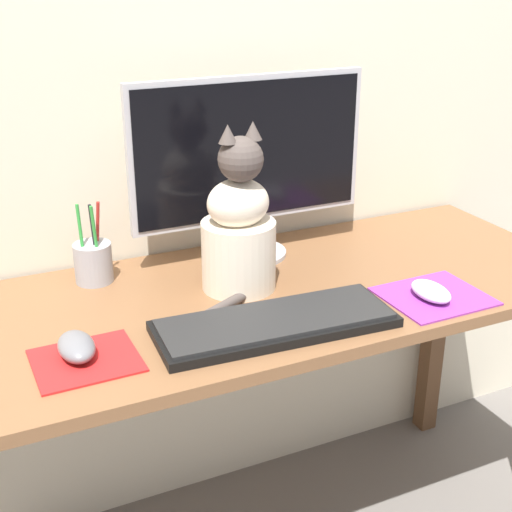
{
  "coord_description": "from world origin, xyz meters",
  "views": [
    {
      "loc": [
        -0.56,
        -1.2,
        1.34
      ],
      "look_at": [
        -0.02,
        -0.06,
        0.81
      ],
      "focal_mm": 50.0,
      "sensor_mm": 36.0,
      "label": 1
    }
  ],
  "objects_px": {
    "computer_mouse_left": "(76,347)",
    "pen_cup": "(93,261)",
    "keyboard": "(275,323)",
    "cat": "(239,229)",
    "computer_mouse_right": "(431,291)",
    "monitor": "(249,159)"
  },
  "relations": [
    {
      "from": "computer_mouse_left",
      "to": "pen_cup",
      "type": "distance_m",
      "value": 0.32
    },
    {
      "from": "keyboard",
      "to": "computer_mouse_left",
      "type": "xyz_separation_m",
      "value": [
        -0.36,
        0.05,
        0.01
      ]
    },
    {
      "from": "cat",
      "to": "pen_cup",
      "type": "bearing_deg",
      "value": 142.15
    },
    {
      "from": "keyboard",
      "to": "cat",
      "type": "bearing_deg",
      "value": 90.15
    },
    {
      "from": "computer_mouse_left",
      "to": "computer_mouse_right",
      "type": "height_order",
      "value": "computer_mouse_left"
    },
    {
      "from": "keyboard",
      "to": "computer_mouse_right",
      "type": "bearing_deg",
      "value": -0.61
    },
    {
      "from": "keyboard",
      "to": "computer_mouse_left",
      "type": "height_order",
      "value": "computer_mouse_left"
    },
    {
      "from": "monitor",
      "to": "computer_mouse_right",
      "type": "relative_size",
      "value": 5.34
    },
    {
      "from": "cat",
      "to": "pen_cup",
      "type": "xyz_separation_m",
      "value": [
        -0.27,
        0.16,
        -0.08
      ]
    },
    {
      "from": "keyboard",
      "to": "pen_cup",
      "type": "bearing_deg",
      "value": 129.62
    },
    {
      "from": "monitor",
      "to": "computer_mouse_left",
      "type": "distance_m",
      "value": 0.59
    },
    {
      "from": "keyboard",
      "to": "cat",
      "type": "height_order",
      "value": "cat"
    },
    {
      "from": "keyboard",
      "to": "computer_mouse_left",
      "type": "relative_size",
      "value": 4.42
    },
    {
      "from": "cat",
      "to": "computer_mouse_left",
      "type": "bearing_deg",
      "value": -165.64
    },
    {
      "from": "pen_cup",
      "to": "cat",
      "type": "bearing_deg",
      "value": -30.72
    },
    {
      "from": "computer_mouse_right",
      "to": "keyboard",
      "type": "bearing_deg",
      "value": 175.78
    },
    {
      "from": "keyboard",
      "to": "computer_mouse_left",
      "type": "bearing_deg",
      "value": 175.98
    },
    {
      "from": "monitor",
      "to": "computer_mouse_left",
      "type": "relative_size",
      "value": 5.28
    },
    {
      "from": "computer_mouse_left",
      "to": "cat",
      "type": "height_order",
      "value": "cat"
    },
    {
      "from": "cat",
      "to": "pen_cup",
      "type": "distance_m",
      "value": 0.32
    },
    {
      "from": "computer_mouse_right",
      "to": "pen_cup",
      "type": "xyz_separation_m",
      "value": [
        -0.59,
        0.38,
        0.03
      ]
    },
    {
      "from": "keyboard",
      "to": "computer_mouse_right",
      "type": "xyz_separation_m",
      "value": [
        0.34,
        -0.02,
        0.01
      ]
    }
  ]
}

